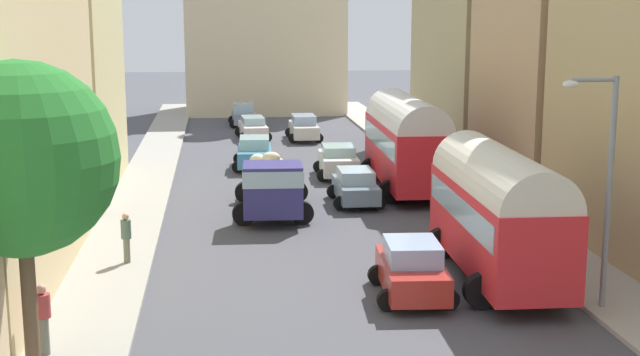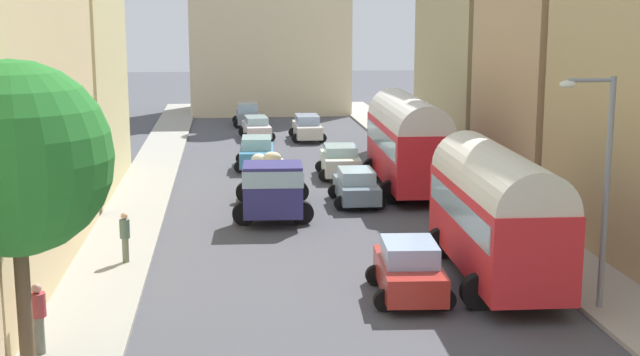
{
  "view_description": "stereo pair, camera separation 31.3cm",
  "coord_description": "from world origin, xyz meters",
  "px_view_note": "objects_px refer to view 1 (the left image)",
  "views": [
    {
      "loc": [
        -3.78,
        -13.27,
        8.06
      ],
      "look_at": [
        0.0,
        18.74,
        1.81
      ],
      "focal_mm": 48.65,
      "sensor_mm": 36.0,
      "label": 1
    },
    {
      "loc": [
        -3.47,
        -13.31,
        8.06
      ],
      "look_at": [
        0.0,
        18.74,
        1.81
      ],
      "focal_mm": 48.65,
      "sensor_mm": 36.0,
      "label": 2
    }
  ],
  "objects_px": {
    "car_5": "(338,161)",
    "streetlamp_near": "(603,175)",
    "parked_bus_0": "(498,208)",
    "car_4": "(356,186)",
    "pedestrian_0": "(43,317)",
    "car_0": "(255,153)",
    "car_3": "(412,270)",
    "parked_bus_1": "(406,138)",
    "car_1": "(253,128)",
    "pedestrian_1": "(126,236)",
    "car_6": "(304,127)",
    "car_2": "(244,115)",
    "cargo_truck_0": "(272,186)"
  },
  "relations": [
    {
      "from": "car_5",
      "to": "streetlamp_near",
      "type": "bearing_deg",
      "value": -77.93
    },
    {
      "from": "parked_bus_0",
      "to": "car_5",
      "type": "distance_m",
      "value": 17.25
    },
    {
      "from": "car_4",
      "to": "pedestrian_0",
      "type": "distance_m",
      "value": 18.5
    },
    {
      "from": "car_0",
      "to": "car_3",
      "type": "relative_size",
      "value": 1.08
    },
    {
      "from": "parked_bus_1",
      "to": "car_1",
      "type": "bearing_deg",
      "value": 110.46
    },
    {
      "from": "parked_bus_0",
      "to": "pedestrian_1",
      "type": "xyz_separation_m",
      "value": [
        -11.25,
        2.72,
        -1.24
      ]
    },
    {
      "from": "car_6",
      "to": "pedestrian_0",
      "type": "bearing_deg",
      "value": -105.49
    },
    {
      "from": "car_2",
      "to": "car_3",
      "type": "xyz_separation_m",
      "value": [
        3.59,
        -38.0,
        0.01
      ]
    },
    {
      "from": "car_2",
      "to": "car_4",
      "type": "distance_m",
      "value": 26.11
    },
    {
      "from": "parked_bus_1",
      "to": "car_6",
      "type": "xyz_separation_m",
      "value": [
        -3.07,
        16.0,
        -1.59
      ]
    },
    {
      "from": "cargo_truck_0",
      "to": "pedestrian_0",
      "type": "bearing_deg",
      "value": -114.37
    },
    {
      "from": "car_3",
      "to": "car_0",
      "type": "bearing_deg",
      "value": 99.55
    },
    {
      "from": "parked_bus_0",
      "to": "car_3",
      "type": "distance_m",
      "value": 3.46
    },
    {
      "from": "car_4",
      "to": "pedestrian_0",
      "type": "height_order",
      "value": "pedestrian_0"
    },
    {
      "from": "parked_bus_1",
      "to": "car_1",
      "type": "relative_size",
      "value": 2.07
    },
    {
      "from": "pedestrian_0",
      "to": "car_2",
      "type": "bearing_deg",
      "value": 81.84
    },
    {
      "from": "streetlamp_near",
      "to": "car_1",
      "type": "bearing_deg",
      "value": 103.35
    },
    {
      "from": "car_5",
      "to": "car_0",
      "type": "bearing_deg",
      "value": 144.41
    },
    {
      "from": "cargo_truck_0",
      "to": "car_2",
      "type": "height_order",
      "value": "cargo_truck_0"
    },
    {
      "from": "pedestrian_0",
      "to": "streetlamp_near",
      "type": "distance_m",
      "value": 14.61
    },
    {
      "from": "car_0",
      "to": "pedestrian_0",
      "type": "distance_m",
      "value": 25.31
    },
    {
      "from": "car_0",
      "to": "pedestrian_0",
      "type": "relative_size",
      "value": 2.21
    },
    {
      "from": "streetlamp_near",
      "to": "car_5",
      "type": "bearing_deg",
      "value": 102.07
    },
    {
      "from": "parked_bus_1",
      "to": "car_0",
      "type": "xyz_separation_m",
      "value": [
        -6.6,
        6.29,
        -1.57
      ]
    },
    {
      "from": "streetlamp_near",
      "to": "pedestrian_1",
      "type": "bearing_deg",
      "value": 156.35
    },
    {
      "from": "car_0",
      "to": "pedestrian_0",
      "type": "height_order",
      "value": "pedestrian_0"
    },
    {
      "from": "cargo_truck_0",
      "to": "car_4",
      "type": "xyz_separation_m",
      "value": [
        3.65,
        1.97,
        -0.51
      ]
    },
    {
      "from": "pedestrian_0",
      "to": "streetlamp_near",
      "type": "xyz_separation_m",
      "value": [
        14.25,
        1.72,
        2.74
      ]
    },
    {
      "from": "pedestrian_1",
      "to": "parked_bus_0",
      "type": "bearing_deg",
      "value": -13.57
    },
    {
      "from": "car_3",
      "to": "pedestrian_0",
      "type": "relative_size",
      "value": 2.05
    },
    {
      "from": "car_1",
      "to": "car_2",
      "type": "bearing_deg",
      "value": 93.47
    },
    {
      "from": "car_1",
      "to": "car_6",
      "type": "relative_size",
      "value": 1.01
    },
    {
      "from": "car_1",
      "to": "streetlamp_near",
      "type": "xyz_separation_m",
      "value": [
        7.91,
        -33.34,
        3.06
      ]
    },
    {
      "from": "parked_bus_0",
      "to": "parked_bus_1",
      "type": "height_order",
      "value": "parked_bus_1"
    },
    {
      "from": "cargo_truck_0",
      "to": "car_0",
      "type": "relative_size",
      "value": 1.65
    },
    {
      "from": "parked_bus_0",
      "to": "pedestrian_0",
      "type": "xyz_separation_m",
      "value": [
        -12.42,
        -4.73,
        -1.2
      ]
    },
    {
      "from": "parked_bus_1",
      "to": "car_3",
      "type": "relative_size",
      "value": 2.38
    },
    {
      "from": "streetlamp_near",
      "to": "pedestrian_0",
      "type": "bearing_deg",
      "value": -173.12
    },
    {
      "from": "car_3",
      "to": "parked_bus_1",
      "type": "bearing_deg",
      "value": 78.41
    },
    {
      "from": "car_4",
      "to": "streetlamp_near",
      "type": "bearing_deg",
      "value": -72.51
    },
    {
      "from": "cargo_truck_0",
      "to": "streetlamp_near",
      "type": "xyz_separation_m",
      "value": [
        8.05,
        -11.97,
        2.53
      ]
    },
    {
      "from": "car_3",
      "to": "pedestrian_1",
      "type": "distance_m",
      "value": 9.27
    },
    {
      "from": "streetlamp_near",
      "to": "car_0",
      "type": "bearing_deg",
      "value": 109.86
    },
    {
      "from": "car_0",
      "to": "car_4",
      "type": "relative_size",
      "value": 1.08
    },
    {
      "from": "car_3",
      "to": "parked_bus_0",
      "type": "bearing_deg",
      "value": 23.71
    },
    {
      "from": "cargo_truck_0",
      "to": "car_3",
      "type": "bearing_deg",
      "value": -71.92
    },
    {
      "from": "cargo_truck_0",
      "to": "car_3",
      "type": "xyz_separation_m",
      "value": [
        3.34,
        -10.22,
        -0.45
      ]
    },
    {
      "from": "parked_bus_0",
      "to": "car_0",
      "type": "height_order",
      "value": "parked_bus_0"
    },
    {
      "from": "car_0",
      "to": "car_4",
      "type": "height_order",
      "value": "car_0"
    },
    {
      "from": "parked_bus_0",
      "to": "streetlamp_near",
      "type": "relative_size",
      "value": 1.27
    }
  ]
}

